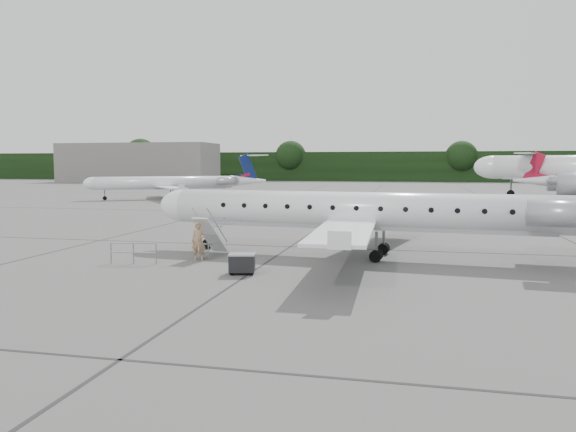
# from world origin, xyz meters

# --- Properties ---
(ground) EXTENTS (320.00, 320.00, 0.00)m
(ground) POSITION_xyz_m (0.00, 0.00, 0.00)
(ground) COLOR #585856
(ground) RESTS_ON ground
(treeline) EXTENTS (260.00, 4.00, 8.00)m
(treeline) POSITION_xyz_m (0.00, 130.00, 4.00)
(treeline) COLOR black
(treeline) RESTS_ON ground
(terminal_building) EXTENTS (40.00, 14.00, 10.00)m
(terminal_building) POSITION_xyz_m (-70.00, 110.00, 5.00)
(terminal_building) COLOR slate
(terminal_building) RESTS_ON ground
(main_regional_jet) EXTENTS (27.43, 20.89, 6.62)m
(main_regional_jet) POSITION_xyz_m (-2.18, 4.08, 3.31)
(main_regional_jet) COLOR white
(main_regional_jet) RESTS_ON ground
(airstair) EXTENTS (1.06, 2.42, 2.08)m
(airstair) POSITION_xyz_m (-9.82, 2.63, 1.04)
(airstair) COLOR white
(airstair) RESTS_ON ground
(passenger) EXTENTS (0.80, 0.65, 1.90)m
(passenger) POSITION_xyz_m (-9.94, 1.30, 0.95)
(passenger) COLOR #9C7455
(passenger) RESTS_ON ground
(safety_railing) EXTENTS (2.19, 0.38, 1.00)m
(safety_railing) POSITION_xyz_m (-12.60, -0.31, 0.50)
(safety_railing) COLOR gray
(safety_railing) RESTS_ON ground
(baggage_cart) EXTENTS (1.26, 1.10, 0.95)m
(baggage_cart) POSITION_xyz_m (-6.82, -1.54, 0.47)
(baggage_cart) COLOR black
(baggage_cart) RESTS_ON ground
(bg_regional_left) EXTENTS (28.59, 26.57, 6.10)m
(bg_regional_left) POSITION_xyz_m (-32.44, 45.65, 3.05)
(bg_regional_left) COLOR white
(bg_regional_left) RESTS_ON ground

